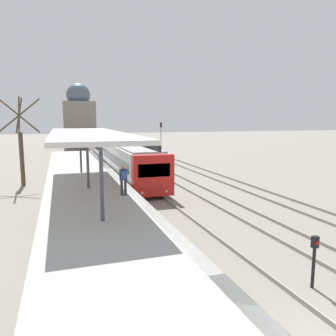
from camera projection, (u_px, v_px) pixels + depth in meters
name	position (u px, v px, depth m)	size (l,w,h in m)	color
platform_canopy	(87.00, 135.00, 19.11)	(4.00, 16.64, 3.34)	beige
person_on_platform	(124.00, 178.00, 17.60)	(0.40, 0.40, 1.66)	#2D2D33
train_near	(106.00, 147.00, 40.90)	(2.68, 43.65, 3.02)	red
signal_post_near	(314.00, 256.00, 9.87)	(0.20, 0.21, 1.64)	black
signal_mast_far	(161.00, 134.00, 49.13)	(0.28, 0.29, 4.63)	gray
distant_domed_building	(79.00, 119.00, 56.74)	(5.26, 5.26, 11.25)	slate
bare_tree_background	(21.00, 145.00, 25.00)	(3.10, 1.93, 6.79)	#4C3D2D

